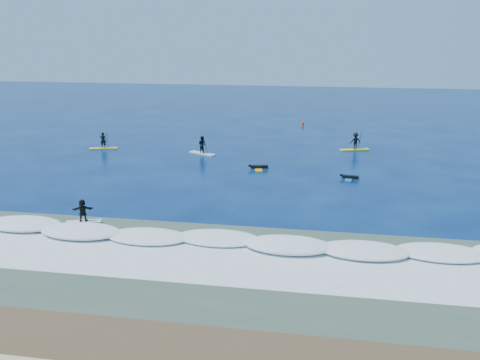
% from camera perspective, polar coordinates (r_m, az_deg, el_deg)
% --- Properties ---
extents(ground, '(160.00, 160.00, 0.00)m').
position_cam_1_polar(ground, '(39.74, -0.68, -1.06)').
color(ground, '#031443').
rests_on(ground, ground).
extents(wet_sand_strip, '(90.00, 5.00, 0.08)m').
position_cam_1_polar(wet_sand_strip, '(20.80, -12.40, -17.89)').
color(wet_sand_strip, '#4F3B24').
rests_on(wet_sand_strip, ground).
extents(shallow_water, '(90.00, 13.00, 0.01)m').
position_cam_1_polar(shallow_water, '(26.97, -6.33, -9.41)').
color(shallow_water, '#384C3D').
rests_on(shallow_water, ground).
extents(breaking_wave, '(40.00, 6.00, 0.30)m').
position_cam_1_polar(breaking_wave, '(30.51, -4.22, -6.33)').
color(breaking_wave, white).
rests_on(breaking_wave, ground).
extents(whitewater, '(34.00, 5.00, 0.02)m').
position_cam_1_polar(whitewater, '(27.84, -5.75, -8.58)').
color(whitewater, silver).
rests_on(whitewater, ground).
extents(sup_paddler_left, '(2.86, 1.46, 1.95)m').
position_cam_1_polar(sup_paddler_left, '(55.35, -14.38, 3.85)').
color(sup_paddler_left, yellow).
rests_on(sup_paddler_left, ground).
extents(sup_paddler_center, '(2.88, 1.95, 2.01)m').
position_cam_1_polar(sup_paddler_center, '(51.47, -4.06, 3.61)').
color(sup_paddler_center, silver).
rests_on(sup_paddler_center, ground).
extents(sup_paddler_right, '(3.00, 1.65, 2.05)m').
position_cam_1_polar(sup_paddler_right, '(54.22, 12.19, 3.96)').
color(sup_paddler_right, yellow).
rests_on(sup_paddler_right, ground).
extents(prone_paddler_near, '(1.70, 2.22, 0.45)m').
position_cam_1_polar(prone_paddler_near, '(45.71, 1.96, 1.35)').
color(prone_paddler_near, yellow).
rests_on(prone_paddler_near, ground).
extents(prone_paddler_far, '(1.51, 1.94, 0.40)m').
position_cam_1_polar(prone_paddler_far, '(43.43, 11.59, 0.25)').
color(prone_paddler_far, '#1765AF').
rests_on(prone_paddler_far, ground).
extents(wave_surfer, '(2.12, 1.25, 1.49)m').
position_cam_1_polar(wave_surfer, '(33.69, -16.43, -3.29)').
color(wave_surfer, white).
rests_on(wave_surfer, breaking_wave).
extents(marker_buoy, '(0.29, 0.29, 0.70)m').
position_cam_1_polar(marker_buoy, '(67.38, 6.71, 5.98)').
color(marker_buoy, '#EF4015').
rests_on(marker_buoy, ground).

